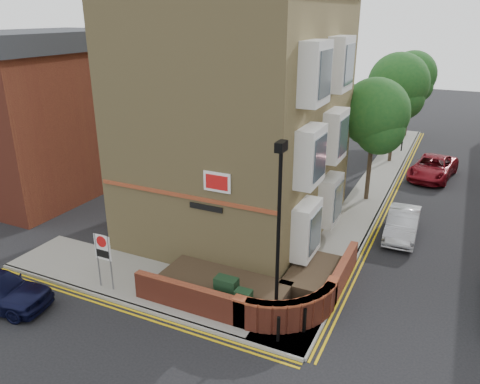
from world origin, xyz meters
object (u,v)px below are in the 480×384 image
at_px(utility_cabinet_large, 226,293).
at_px(silver_car_near, 403,224).
at_px(lamppost, 278,237).
at_px(zone_sign, 103,252).

xyz_separation_m(utility_cabinet_large, silver_car_near, (4.74, 8.84, -0.08)).
height_order(lamppost, utility_cabinet_large, lamppost).
height_order(utility_cabinet_large, silver_car_near, utility_cabinet_large).
bearing_deg(utility_cabinet_large, zone_sign, -170.31).
xyz_separation_m(lamppost, utility_cabinet_large, (-1.90, 0.10, -2.62)).
distance_m(utility_cabinet_large, zone_sign, 4.86).
xyz_separation_m(lamppost, silver_car_near, (2.84, 8.94, -2.70)).
xyz_separation_m(utility_cabinet_large, zone_sign, (-4.70, -0.80, 0.92)).
height_order(lamppost, zone_sign, lamppost).
height_order(zone_sign, silver_car_near, zone_sign).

